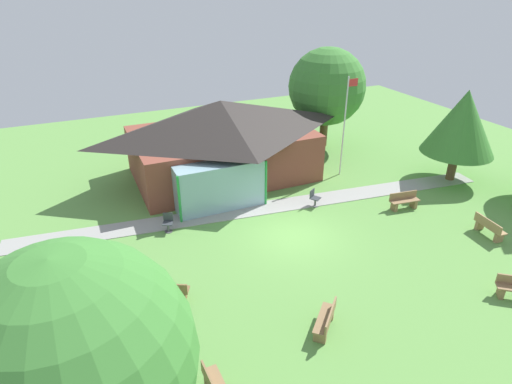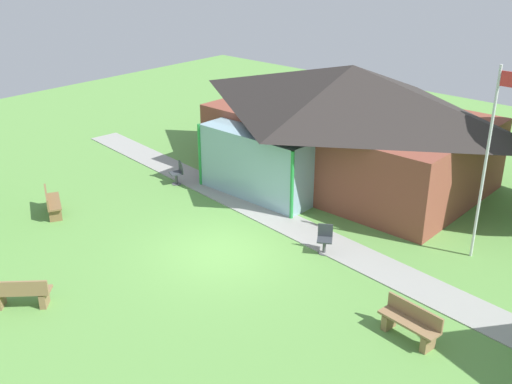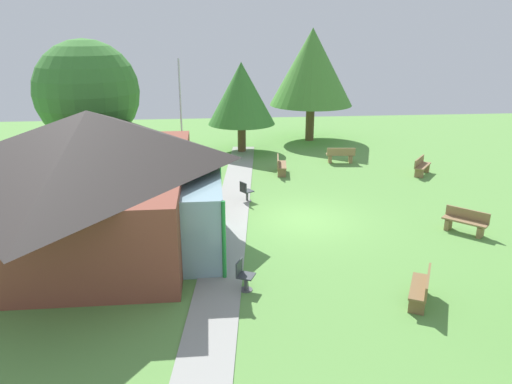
% 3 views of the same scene
% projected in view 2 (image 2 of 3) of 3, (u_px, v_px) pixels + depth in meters
% --- Properties ---
extents(ground_plane, '(44.00, 44.00, 0.00)m').
position_uv_depth(ground_plane, '(224.00, 251.00, 17.97)').
color(ground_plane, '#609947').
extents(pavilion, '(10.67, 7.92, 4.35)m').
position_uv_depth(pavilion, '(346.00, 122.00, 22.41)').
color(pavilion, brown).
rests_on(pavilion, ground_plane).
extents(footpath, '(24.02, 3.99, 0.03)m').
position_uv_depth(footpath, '(283.00, 221.00, 19.82)').
color(footpath, '#999993').
rests_on(footpath, ground_plane).
extents(flagpole, '(0.64, 0.08, 5.62)m').
position_uv_depth(flagpole, '(488.00, 157.00, 16.48)').
color(flagpole, silver).
rests_on(flagpole, ground_plane).
extents(bench_mid_right, '(1.54, 0.63, 0.84)m').
position_uv_depth(bench_mid_right, '(410.00, 323.00, 14.00)').
color(bench_mid_right, olive).
rests_on(bench_mid_right, ground_plane).
extents(bench_front_center, '(1.37, 1.37, 0.84)m').
position_uv_depth(bench_front_center, '(20.00, 294.00, 15.15)').
color(bench_front_center, olive).
rests_on(bench_front_center, ground_plane).
extents(bench_mid_left, '(1.54, 1.08, 0.84)m').
position_uv_depth(bench_mid_left, '(52.00, 203.00, 20.18)').
color(bench_mid_left, brown).
rests_on(bench_mid_left, ground_plane).
extents(patio_chair_lawn_spare, '(0.61, 0.61, 0.86)m').
position_uv_depth(patio_chair_lawn_spare, '(325.00, 240.00, 17.77)').
color(patio_chair_lawn_spare, '#33383D').
rests_on(patio_chair_lawn_spare, ground_plane).
extents(patio_chair_west, '(0.58, 0.58, 0.86)m').
position_uv_depth(patio_chair_west, '(178.00, 173.00, 22.62)').
color(patio_chair_west, '#33383D').
rests_on(patio_chair_west, ground_plane).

